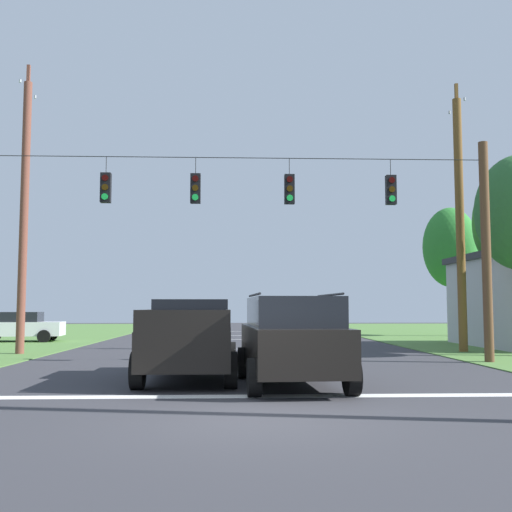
# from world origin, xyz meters

# --- Properties ---
(ground_plane) EXTENTS (120.00, 120.00, 0.00)m
(ground_plane) POSITION_xyz_m (0.00, 0.00, 0.00)
(ground_plane) COLOR #333338
(stop_bar_stripe) EXTENTS (13.53, 0.45, 0.01)m
(stop_bar_stripe) POSITION_xyz_m (0.00, 2.34, 0.00)
(stop_bar_stripe) COLOR white
(stop_bar_stripe) RESTS_ON ground
(lane_dash_0) EXTENTS (2.50, 0.15, 0.01)m
(lane_dash_0) POSITION_xyz_m (0.00, 8.34, 0.00)
(lane_dash_0) COLOR white
(lane_dash_0) RESTS_ON ground
(lane_dash_1) EXTENTS (2.50, 0.15, 0.01)m
(lane_dash_1) POSITION_xyz_m (0.00, 16.09, 0.00)
(lane_dash_1) COLOR white
(lane_dash_1) RESTS_ON ground
(lane_dash_2) EXTENTS (2.50, 0.15, 0.01)m
(lane_dash_2) POSITION_xyz_m (0.00, 23.86, 0.00)
(lane_dash_2) COLOR white
(lane_dash_2) RESTS_ON ground
(lane_dash_3) EXTENTS (2.50, 0.15, 0.01)m
(lane_dash_3) POSITION_xyz_m (0.00, 28.48, 0.00)
(lane_dash_3) COLOR white
(lane_dash_3) RESTS_ON ground
(lane_dash_4) EXTENTS (2.50, 0.15, 0.01)m
(lane_dash_4) POSITION_xyz_m (0.00, 35.09, 0.00)
(lane_dash_4) COLOR white
(lane_dash_4) RESTS_ON ground
(overhead_signal_span) EXTENTS (16.09, 0.31, 7.14)m
(overhead_signal_span) POSITION_xyz_m (-0.08, 9.41, 3.97)
(overhead_signal_span) COLOR brown
(overhead_signal_span) RESTS_ON ground
(pickup_truck) EXTENTS (2.30, 5.41, 1.95)m
(pickup_truck) POSITION_xyz_m (-1.42, 5.40, 0.97)
(pickup_truck) COLOR black
(pickup_truck) RESTS_ON ground
(suv_black) EXTENTS (2.40, 4.89, 2.05)m
(suv_black) POSITION_xyz_m (0.95, 3.87, 1.06)
(suv_black) COLOR black
(suv_black) RESTS_ON ground
(distant_car_crossing_white) EXTENTS (4.44, 2.33, 1.52)m
(distant_car_crossing_white) POSITION_xyz_m (-11.19, 21.73, 0.79)
(distant_car_crossing_white) COLOR silver
(distant_car_crossing_white) RESTS_ON ground
(utility_pole_mid_right) EXTENTS (0.34, 1.74, 10.80)m
(utility_pole_mid_right) POSITION_xyz_m (8.66, 13.90, 5.20)
(utility_pole_mid_right) COLOR brown
(utility_pole_mid_right) RESTS_ON ground
(utility_pole_near_left) EXTENTS (0.31, 1.81, 11.14)m
(utility_pole_near_left) POSITION_xyz_m (-8.32, 13.47, 5.37)
(utility_pole_near_left) COLOR brown
(utility_pole_near_left) RESTS_ON ground
(tree_roadside_right) EXTENTS (3.33, 3.33, 7.89)m
(tree_roadside_right) POSITION_xyz_m (13.01, 27.02, 5.40)
(tree_roadside_right) COLOR brown
(tree_roadside_right) RESTS_ON ground
(tree_roadside_left) EXTENTS (2.85, 2.85, 7.94)m
(tree_roadside_left) POSITION_xyz_m (12.33, 18.07, 5.66)
(tree_roadside_left) COLOR brown
(tree_roadside_left) RESTS_ON ground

